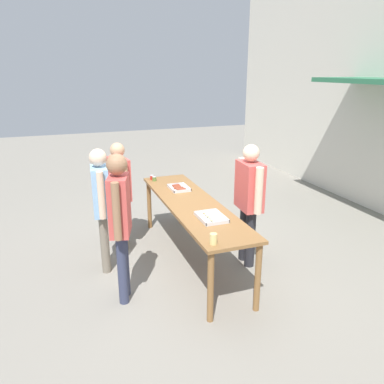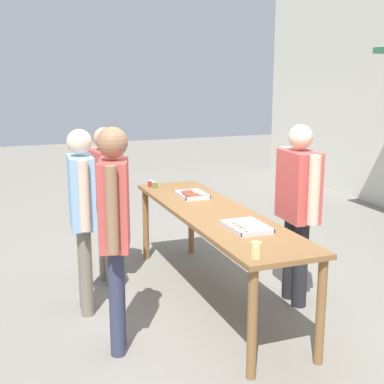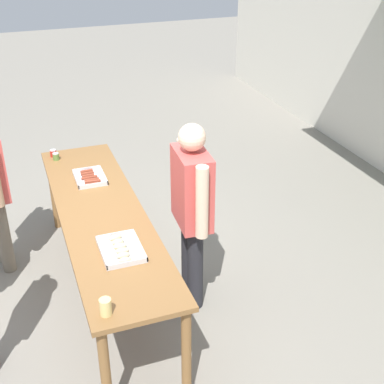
% 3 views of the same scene
% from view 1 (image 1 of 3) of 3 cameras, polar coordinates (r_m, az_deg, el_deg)
% --- Properties ---
extents(ground_plane, '(24.00, 24.00, 0.00)m').
position_cam_1_polar(ground_plane, '(5.40, 0.00, -10.32)').
color(ground_plane, gray).
extents(serving_table, '(2.80, 0.69, 0.87)m').
position_cam_1_polar(serving_table, '(5.08, 0.00, -2.63)').
color(serving_table, brown).
rests_on(serving_table, ground).
extents(food_tray_sausages, '(0.37, 0.27, 0.04)m').
position_cam_1_polar(food_tray_sausages, '(5.61, -1.99, 0.58)').
color(food_tray_sausages, silver).
rests_on(food_tray_sausages, serving_table).
extents(food_tray_buns, '(0.41, 0.30, 0.05)m').
position_cam_1_polar(food_tray_buns, '(4.51, 2.92, -3.85)').
color(food_tray_buns, silver).
rests_on(food_tray_buns, serving_table).
extents(condiment_jar_mustard, '(0.06, 0.06, 0.07)m').
position_cam_1_polar(condiment_jar_mustard, '(6.13, -6.11, 2.23)').
color(condiment_jar_mustard, '#B22319').
rests_on(condiment_jar_mustard, serving_table).
extents(condiment_jar_ketchup, '(0.06, 0.06, 0.07)m').
position_cam_1_polar(condiment_jar_ketchup, '(6.05, -5.76, 2.02)').
color(condiment_jar_ketchup, '#567A38').
rests_on(condiment_jar_ketchup, serving_table).
extents(beer_cup, '(0.08, 0.08, 0.12)m').
position_cam_1_polar(beer_cup, '(3.86, 3.27, -7.15)').
color(beer_cup, '#DBC67A').
rests_on(beer_cup, serving_table).
extents(person_server_behind_table, '(0.64, 0.27, 1.67)m').
position_cam_1_polar(person_server_behind_table, '(5.01, 8.69, -0.52)').
color(person_server_behind_table, '#232328').
rests_on(person_server_behind_table, ground).
extents(person_customer_holding_hotdog, '(0.59, 0.29, 1.60)m').
position_cam_1_polar(person_customer_holding_hotdog, '(5.55, -10.98, 0.76)').
color(person_customer_holding_hotdog, '#756B5B').
rests_on(person_customer_holding_hotdog, ground).
extents(person_customer_with_cup, '(0.53, 0.31, 1.74)m').
position_cam_1_polar(person_customer_with_cup, '(4.19, -10.91, -3.47)').
color(person_customer_with_cup, '#333851').
rests_on(person_customer_with_cup, ground).
extents(person_customer_waiting_in_line, '(0.54, 0.23, 1.65)m').
position_cam_1_polar(person_customer_waiting_in_line, '(4.92, -13.68, -1.10)').
color(person_customer_waiting_in_line, '#756B5B').
rests_on(person_customer_waiting_in_line, ground).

